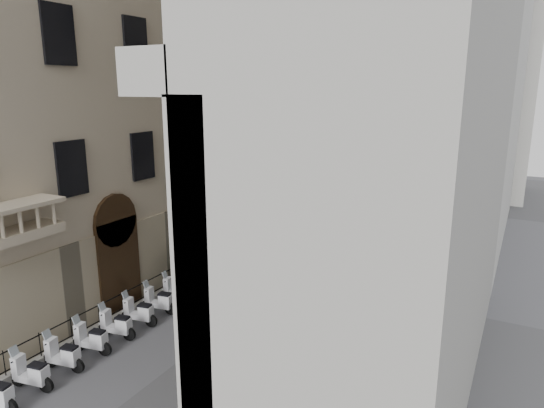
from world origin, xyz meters
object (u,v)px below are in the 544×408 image
at_px(security_tent, 292,193).
at_px(pedestrian_b, 380,228).
at_px(pedestrian_a, 343,215).
at_px(info_kiosk, 179,272).
at_px(street_lamp, 303,166).

distance_m(security_tent, pedestrian_b, 6.56).
bearing_deg(pedestrian_b, pedestrian_a, -1.03).
bearing_deg(pedestrian_a, security_tent, 46.93).
height_order(security_tent, info_kiosk, security_tent).
distance_m(pedestrian_a, pedestrian_b, 3.58).
relative_size(security_tent, info_kiosk, 2.12).
bearing_deg(pedestrian_b, street_lamp, 40.80).
height_order(street_lamp, pedestrian_a, street_lamp).
height_order(security_tent, street_lamp, street_lamp).
xyz_separation_m(security_tent, pedestrian_b, (6.19, 0.91, -1.96)).
bearing_deg(pedestrian_a, info_kiosk, 83.84).
xyz_separation_m(street_lamp, pedestrian_a, (1.88, 3.06, -3.94)).
relative_size(security_tent, pedestrian_a, 2.13).
relative_size(street_lamp, info_kiosk, 4.27).
height_order(info_kiosk, pedestrian_b, info_kiosk).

